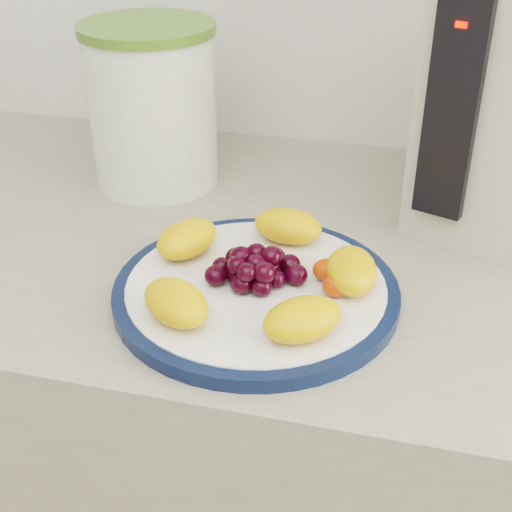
# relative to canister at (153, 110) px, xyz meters

# --- Properties ---
(counter) EXTENTS (3.50, 0.60, 0.90)m
(counter) POSITION_rel_canister_xyz_m (0.24, -0.11, -0.55)
(counter) COLOR #A19A85
(counter) RESTS_ON floor
(plate_rim) EXTENTS (0.29, 0.29, 0.01)m
(plate_rim) POSITION_rel_canister_xyz_m (0.20, -0.24, -0.09)
(plate_rim) COLOR #0D1C3D
(plate_rim) RESTS_ON counter
(plate_face) EXTENTS (0.26, 0.26, 0.02)m
(plate_face) POSITION_rel_canister_xyz_m (0.20, -0.24, -0.09)
(plate_face) COLOR white
(plate_face) RESTS_ON counter
(canister) EXTENTS (0.17, 0.17, 0.20)m
(canister) POSITION_rel_canister_xyz_m (0.00, 0.00, 0.00)
(canister) COLOR #536B1F
(canister) RESTS_ON counter
(canister_lid) EXTENTS (0.18, 0.18, 0.01)m
(canister_lid) POSITION_rel_canister_xyz_m (0.00, 0.00, 0.10)
(canister_lid) COLOR #54792D
(canister_lid) RESTS_ON canister
(appliance_panel) EXTENTS (0.06, 0.03, 0.23)m
(appliance_panel) POSITION_rel_canister_xyz_m (0.37, -0.09, 0.06)
(appliance_panel) COLOR black
(appliance_panel) RESTS_ON appliance_body
(appliance_led) EXTENTS (0.01, 0.01, 0.01)m
(appliance_led) POSITION_rel_canister_xyz_m (0.37, -0.10, 0.15)
(appliance_led) COLOR #FF0C05
(appliance_led) RESTS_ON appliance_panel
(fruit_plate) EXTENTS (0.25, 0.24, 0.04)m
(fruit_plate) POSITION_rel_canister_xyz_m (0.21, -0.24, -0.06)
(fruit_plate) COLOR orange
(fruit_plate) RESTS_ON plate_face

